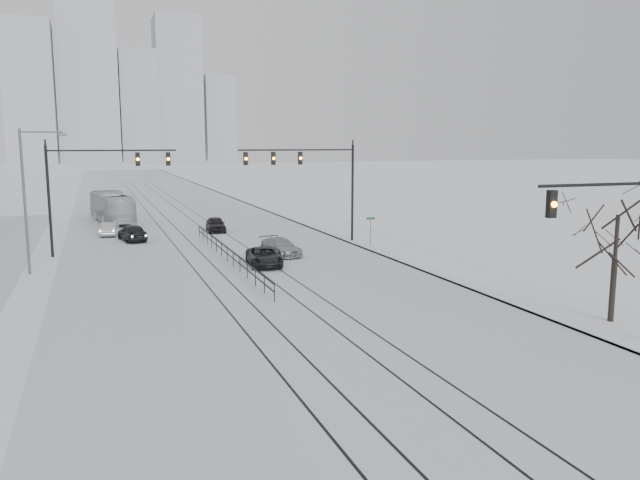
{
  "coord_description": "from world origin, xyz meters",
  "views": [
    {
      "loc": [
        -8.44,
        -12.14,
        8.11
      ],
      "look_at": [
        2.33,
        17.56,
        3.2
      ],
      "focal_mm": 35.0,
      "sensor_mm": 36.0,
      "label": 1
    }
  ],
  "objects_px": {
    "bare_tree": "(617,226)",
    "sedan_sb_inner": "(132,233)",
    "sedan_sb_outer": "(109,229)",
    "sedan_nb_front": "(264,257)",
    "traffic_mast_near": "(630,237)",
    "sedan_nb_right": "(281,247)",
    "box_truck": "(112,207)",
    "sedan_nb_far": "(216,224)"
  },
  "relations": [
    {
      "from": "bare_tree",
      "to": "sedan_sb_outer",
      "type": "height_order",
      "value": "bare_tree"
    },
    {
      "from": "sedan_sb_inner",
      "to": "sedan_nb_far",
      "type": "relative_size",
      "value": 1.05
    },
    {
      "from": "traffic_mast_near",
      "to": "sedan_nb_far",
      "type": "xyz_separation_m",
      "value": [
        -8.79,
        38.99,
        -3.88
      ]
    },
    {
      "from": "sedan_nb_right",
      "to": "box_truck",
      "type": "relative_size",
      "value": 0.38
    },
    {
      "from": "bare_tree",
      "to": "sedan_nb_front",
      "type": "relative_size",
      "value": 1.38
    },
    {
      "from": "box_truck",
      "to": "sedan_nb_front",
      "type": "bearing_deg",
      "value": 99.07
    },
    {
      "from": "traffic_mast_near",
      "to": "sedan_nb_far",
      "type": "height_order",
      "value": "traffic_mast_near"
    },
    {
      "from": "traffic_mast_near",
      "to": "sedan_nb_far",
      "type": "relative_size",
      "value": 1.75
    },
    {
      "from": "traffic_mast_near",
      "to": "box_truck",
      "type": "distance_m",
      "value": 52.54
    },
    {
      "from": "box_truck",
      "to": "sedan_sb_outer",
      "type": "bearing_deg",
      "value": 78.4
    },
    {
      "from": "sedan_nb_right",
      "to": "sedan_nb_far",
      "type": "bearing_deg",
      "value": 87.21
    },
    {
      "from": "sedan_nb_front",
      "to": "traffic_mast_near",
      "type": "bearing_deg",
      "value": -62.3
    },
    {
      "from": "sedan_sb_inner",
      "to": "sedan_nb_right",
      "type": "bearing_deg",
      "value": 121.24
    },
    {
      "from": "traffic_mast_near",
      "to": "sedan_sb_outer",
      "type": "height_order",
      "value": "traffic_mast_near"
    },
    {
      "from": "sedan_nb_front",
      "to": "sedan_nb_far",
      "type": "distance_m",
      "value": 17.42
    },
    {
      "from": "sedan_sb_outer",
      "to": "sedan_nb_right",
      "type": "height_order",
      "value": "sedan_nb_right"
    },
    {
      "from": "bare_tree",
      "to": "sedan_sb_inner",
      "type": "xyz_separation_m",
      "value": [
        -18.82,
        32.7,
        -3.77
      ]
    },
    {
      "from": "sedan_nb_front",
      "to": "sedan_nb_far",
      "type": "bearing_deg",
      "value": 95.54
    },
    {
      "from": "traffic_mast_near",
      "to": "box_truck",
      "type": "height_order",
      "value": "traffic_mast_near"
    },
    {
      "from": "sedan_nb_far",
      "to": "sedan_nb_right",
      "type": "bearing_deg",
      "value": -77.08
    },
    {
      "from": "bare_tree",
      "to": "sedan_nb_right",
      "type": "height_order",
      "value": "bare_tree"
    },
    {
      "from": "sedan_nb_right",
      "to": "sedan_sb_outer",
      "type": "bearing_deg",
      "value": 116.55
    },
    {
      "from": "sedan_sb_outer",
      "to": "sedan_nb_far",
      "type": "relative_size",
      "value": 0.93
    },
    {
      "from": "sedan_sb_inner",
      "to": "sedan_nb_right",
      "type": "relative_size",
      "value": 0.98
    },
    {
      "from": "bare_tree",
      "to": "box_truck",
      "type": "distance_m",
      "value": 50.62
    },
    {
      "from": "traffic_mast_near",
      "to": "sedan_sb_inner",
      "type": "distance_m",
      "value": 39.48
    },
    {
      "from": "sedan_sb_outer",
      "to": "sedan_nb_far",
      "type": "distance_m",
      "value": 9.36
    },
    {
      "from": "sedan_sb_outer",
      "to": "sedan_nb_far",
      "type": "bearing_deg",
      "value": -176.19
    },
    {
      "from": "sedan_sb_inner",
      "to": "box_truck",
      "type": "distance_m",
      "value": 13.78
    },
    {
      "from": "sedan_sb_outer",
      "to": "sedan_nb_far",
      "type": "height_order",
      "value": "sedan_nb_far"
    },
    {
      "from": "traffic_mast_near",
      "to": "sedan_sb_inner",
      "type": "relative_size",
      "value": 1.66
    },
    {
      "from": "sedan_sb_inner",
      "to": "sedan_nb_right",
      "type": "xyz_separation_m",
      "value": [
        9.78,
        -10.75,
        -0.1
      ]
    },
    {
      "from": "box_truck",
      "to": "bare_tree",
      "type": "bearing_deg",
      "value": 104.83
    },
    {
      "from": "sedan_nb_front",
      "to": "sedan_nb_right",
      "type": "xyz_separation_m",
      "value": [
        2.16,
        3.38,
        0.01
      ]
    },
    {
      "from": "bare_tree",
      "to": "sedan_sb_inner",
      "type": "bearing_deg",
      "value": 119.92
    },
    {
      "from": "sedan_sb_inner",
      "to": "sedan_sb_outer",
      "type": "xyz_separation_m",
      "value": [
        -1.72,
        3.92,
        -0.1
      ]
    },
    {
      "from": "sedan_sb_outer",
      "to": "box_truck",
      "type": "relative_size",
      "value": 0.33
    },
    {
      "from": "sedan_sb_inner",
      "to": "sedan_nb_far",
      "type": "height_order",
      "value": "sedan_sb_inner"
    },
    {
      "from": "sedan_nb_right",
      "to": "box_truck",
      "type": "bearing_deg",
      "value": 102.61
    },
    {
      "from": "traffic_mast_near",
      "to": "box_truck",
      "type": "relative_size",
      "value": 0.62
    },
    {
      "from": "sedan_sb_outer",
      "to": "sedan_nb_front",
      "type": "xyz_separation_m",
      "value": [
        9.34,
        -18.05,
        -0.0
      ]
    },
    {
      "from": "traffic_mast_near",
      "to": "sedan_nb_right",
      "type": "height_order",
      "value": "traffic_mast_near"
    }
  ]
}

